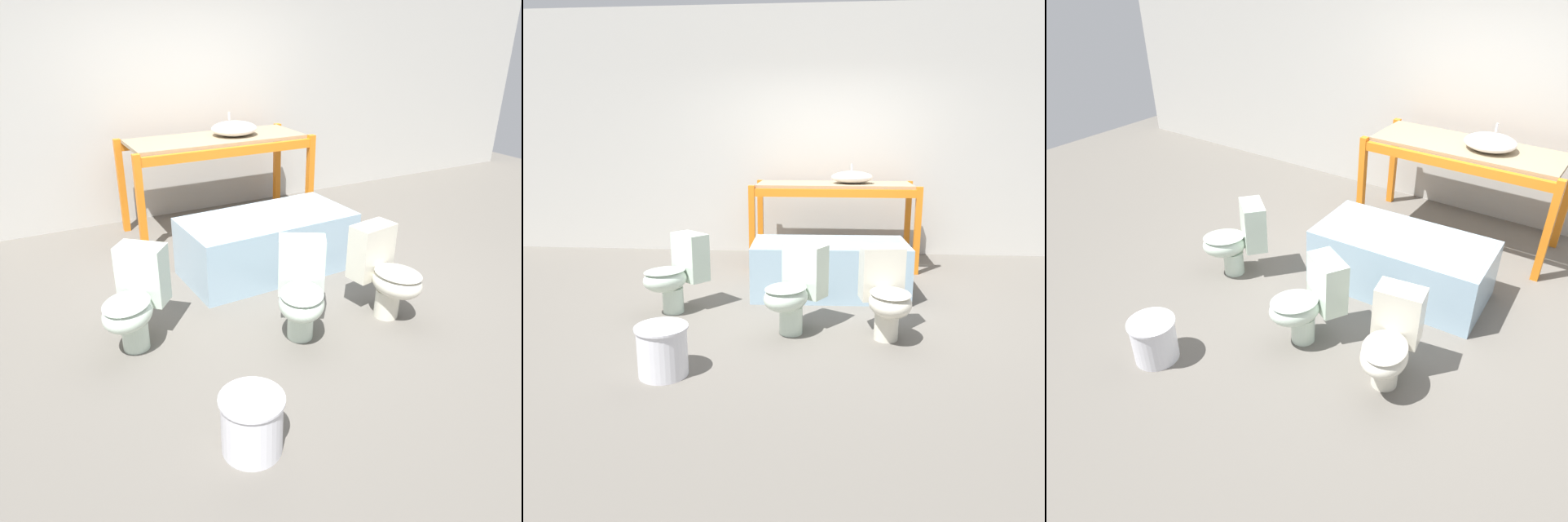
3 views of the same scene
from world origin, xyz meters
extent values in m
plane|color=#666059|center=(0.00, 0.00, 0.00)|extent=(12.00, 12.00, 0.00)
cube|color=beige|center=(0.00, 2.17, 1.60)|extent=(10.80, 0.08, 3.20)
cube|color=orange|center=(-0.83, 1.07, 0.51)|extent=(0.07, 0.07, 1.02)
cube|color=orange|center=(1.10, 1.07, 0.51)|extent=(0.07, 0.07, 1.02)
cube|color=orange|center=(-0.83, 1.83, 0.51)|extent=(0.07, 0.07, 1.02)
cube|color=orange|center=(1.10, 1.83, 0.51)|extent=(0.07, 0.07, 1.02)
cube|color=orange|center=(0.13, 1.07, 0.94)|extent=(1.92, 0.06, 0.09)
cube|color=orange|center=(0.13, 1.83, 0.94)|extent=(1.92, 0.06, 0.09)
cube|color=#998466|center=(0.13, 1.45, 1.00)|extent=(1.85, 0.69, 0.04)
ellipsoid|color=white|center=(0.34, 1.44, 1.09)|extent=(0.50, 0.45, 0.15)
cylinder|color=silver|center=(0.34, 1.56, 1.21)|extent=(0.02, 0.02, 0.08)
cube|color=#99B7CC|center=(0.09, 0.20, 0.27)|extent=(1.58, 0.83, 0.54)
cube|color=#829CAD|center=(0.09, 0.20, 0.43)|extent=(1.49, 0.74, 0.23)
cylinder|color=silver|center=(-0.22, -0.90, 0.12)|extent=(0.19, 0.19, 0.23)
ellipsoid|color=silver|center=(-0.26, -0.96, 0.33)|extent=(0.49, 0.52, 0.22)
ellipsoid|color=#A3B3A3|center=(-0.26, -0.96, 0.40)|extent=(0.46, 0.49, 0.03)
cube|color=silver|center=(-0.12, -0.72, 0.49)|extent=(0.39, 0.34, 0.44)
cylinder|color=silver|center=(-1.34, -0.48, 0.12)|extent=(0.19, 0.19, 0.23)
ellipsoid|color=silver|center=(-1.38, -0.53, 0.33)|extent=(0.51, 0.52, 0.22)
ellipsoid|color=#A3B3A3|center=(-1.38, -0.53, 0.40)|extent=(0.49, 0.50, 0.03)
cube|color=silver|center=(-1.20, -0.32, 0.49)|extent=(0.39, 0.37, 0.44)
cylinder|color=silver|center=(0.54, -0.96, 0.12)|extent=(0.19, 0.19, 0.23)
ellipsoid|color=silver|center=(0.56, -1.03, 0.33)|extent=(0.39, 0.45, 0.22)
ellipsoid|color=#B3AF9F|center=(0.56, -1.03, 0.40)|extent=(0.37, 0.43, 0.03)
cube|color=silver|center=(0.51, -0.75, 0.49)|extent=(0.37, 0.25, 0.44)
cylinder|color=silver|center=(-1.03, -1.72, 0.17)|extent=(0.34, 0.34, 0.35)
cylinder|color=silver|center=(-1.03, -1.72, 0.34)|extent=(0.36, 0.36, 0.02)
camera|label=1|loc=(-1.95, -3.59, 2.12)|focal=35.00mm
camera|label=2|loc=(0.06, -4.81, 1.58)|focal=35.00mm
camera|label=3|loc=(1.61, -3.46, 2.75)|focal=35.00mm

